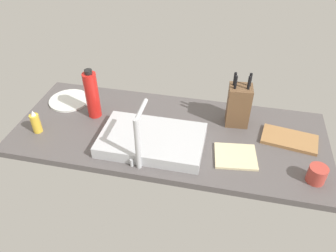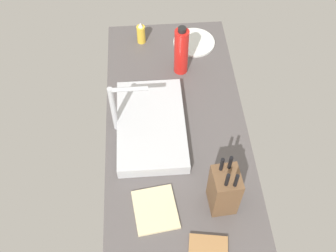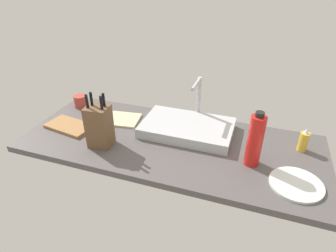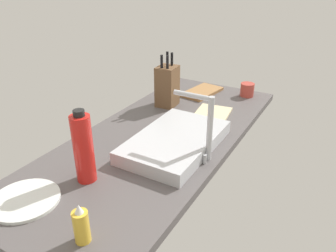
% 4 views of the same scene
% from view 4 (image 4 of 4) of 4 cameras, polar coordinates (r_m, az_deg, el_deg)
% --- Properties ---
extents(countertop_slab, '(1.62, 0.67, 0.04)m').
position_cam_4_polar(countertop_slab, '(1.56, -1.54, -2.20)').
color(countertop_slab, '#514C4C').
rests_on(countertop_slab, ground).
extents(sink_basin, '(0.51, 0.31, 0.06)m').
position_cam_4_polar(sink_basin, '(1.44, 1.28, -2.69)').
color(sink_basin, '#B7BABF').
rests_on(sink_basin, countertop_slab).
extents(faucet, '(0.06, 0.17, 0.28)m').
position_cam_4_polar(faucet, '(1.31, 6.37, 0.76)').
color(faucet, '#B7BABF').
rests_on(faucet, countertop_slab).
extents(knife_block, '(0.12, 0.11, 0.30)m').
position_cam_4_polar(knife_block, '(1.84, -0.13, 6.94)').
color(knife_block, brown).
rests_on(knife_block, countertop_slab).
extents(cutting_board, '(0.29, 0.19, 0.02)m').
position_cam_4_polar(cutting_board, '(2.07, 5.88, 5.88)').
color(cutting_board, '#9E7042').
rests_on(cutting_board, countertop_slab).
extents(soap_bottle, '(0.05, 0.05, 0.13)m').
position_cam_4_polar(soap_bottle, '(1.01, -14.74, -16.25)').
color(soap_bottle, gold).
rests_on(soap_bottle, countertop_slab).
extents(water_bottle, '(0.07, 0.07, 0.28)m').
position_cam_4_polar(water_bottle, '(1.22, -14.39, -3.73)').
color(water_bottle, red).
rests_on(water_bottle, countertop_slab).
extents(dinner_plate, '(0.23, 0.23, 0.01)m').
position_cam_4_polar(dinner_plate, '(1.25, -23.40, -11.62)').
color(dinner_plate, silver).
rests_on(dinner_plate, countertop_slab).
extents(dish_towel, '(0.22, 0.20, 0.01)m').
position_cam_4_polar(dish_towel, '(1.78, 7.70, 2.24)').
color(dish_towel, beige).
rests_on(dish_towel, countertop_slab).
extents(coffee_mug, '(0.08, 0.08, 0.08)m').
position_cam_4_polar(coffee_mug, '(2.06, 13.49, 6.09)').
color(coffee_mug, '#B23D33').
rests_on(coffee_mug, countertop_slab).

